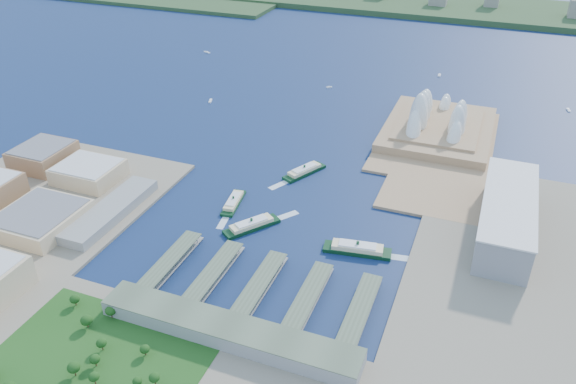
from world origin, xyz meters
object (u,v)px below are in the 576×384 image
at_px(opera_house, 441,111).
at_px(ferry_c, 252,223).
at_px(ferry_a, 233,200).
at_px(toaster_building, 507,216).
at_px(ferry_b, 304,169).
at_px(ferry_d, 357,247).

xyz_separation_m(opera_house, ferry_c, (-134.29, -276.77, -26.65)).
bearing_deg(ferry_c, ferry_a, -6.54).
xyz_separation_m(opera_house, ferry_a, (-169.10, -244.78, -27.35)).
distance_m(toaster_building, ferry_b, 218.42).
relative_size(ferry_a, ferry_d, 0.81).
distance_m(toaster_building, ferry_d, 143.53).
height_order(opera_house, toaster_building, opera_house).
bearing_deg(ferry_d, opera_house, -14.60).
relative_size(opera_house, ferry_a, 3.66).
bearing_deg(ferry_d, ferry_b, 29.68).
bearing_deg(opera_house, ferry_d, -96.24).
bearing_deg(ferry_b, toaster_building, 15.13).
height_order(toaster_building, ferry_a, toaster_building).
xyz_separation_m(opera_house, toaster_building, (90.00, -200.00, -11.50)).
relative_size(ferry_c, ferry_d, 0.93).
height_order(ferry_b, ferry_c, ferry_c).
bearing_deg(toaster_building, ferry_a, -170.19).
relative_size(ferry_a, ferry_c, 0.87).
distance_m(opera_house, toaster_building, 219.62).
bearing_deg(ferry_c, ferry_b, -59.04).
bearing_deg(opera_house, ferry_c, -115.88).
bearing_deg(ferry_c, toaster_building, -125.07).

